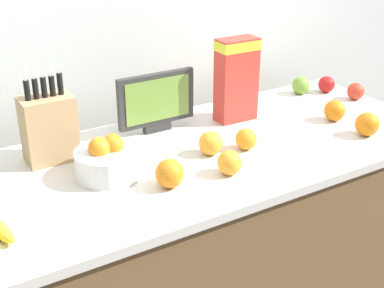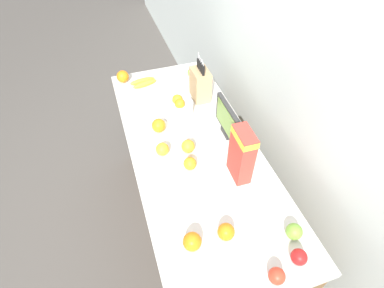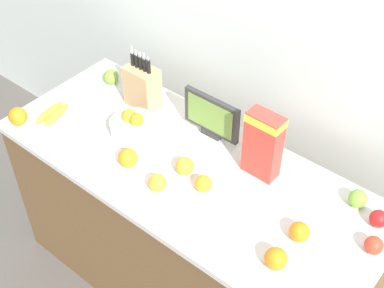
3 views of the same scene
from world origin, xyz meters
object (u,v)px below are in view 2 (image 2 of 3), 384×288
(apple_front, at_px, (299,257))
(orange_near_bowl, at_px, (162,149))
(fruit_bowl, at_px, (178,107))
(orange_front_center, at_px, (226,232))
(apple_middle, at_px, (294,232))
(orange_mid_right, at_px, (190,163))
(orange_mid_left, at_px, (192,242))
(banana_bunch, at_px, (144,82))
(orange_back_center, at_px, (123,76))
(cereal_box, at_px, (242,153))
(knife_block, at_px, (200,84))
(small_monitor, at_px, (227,120))
(apple_leftmost, at_px, (193,73))
(orange_front_right, at_px, (159,125))
(orange_front_left, at_px, (188,146))
(apple_rear, at_px, (277,276))

(apple_front, xyz_separation_m, orange_near_bowl, (-0.79, -0.40, 0.00))
(fruit_bowl, relative_size, orange_front_center, 2.54)
(apple_middle, height_order, orange_mid_right, apple_middle)
(orange_front_center, xyz_separation_m, orange_mid_left, (-0.00, -0.16, 0.00))
(banana_bunch, bearing_deg, orange_back_center, -122.22)
(cereal_box, bearing_deg, apple_middle, 13.47)
(knife_block, bearing_deg, small_monitor, 4.07)
(apple_leftmost, bearing_deg, orange_front_right, -37.76)
(orange_back_center, xyz_separation_m, orange_front_left, (0.82, 0.25, -0.00))
(apple_rear, distance_m, apple_front, 0.14)
(apple_rear, height_order, apple_front, same)
(small_monitor, xyz_separation_m, banana_bunch, (-0.67, -0.37, -0.10))
(apple_leftmost, height_order, orange_front_left, same)
(apple_leftmost, relative_size, orange_near_bowl, 1.03)
(cereal_box, relative_size, orange_mid_left, 3.68)
(cereal_box, distance_m, apple_leftmost, 0.97)
(orange_front_center, relative_size, orange_front_left, 1.00)
(orange_front_right, xyz_separation_m, orange_back_center, (-0.60, -0.13, 0.00))
(apple_middle, xyz_separation_m, orange_front_left, (-0.66, -0.30, 0.00))
(orange_near_bowl, bearing_deg, orange_mid_left, -1.18)
(banana_bunch, relative_size, apple_leftmost, 2.53)
(small_monitor, relative_size, apple_rear, 4.14)
(orange_front_right, distance_m, orange_near_bowl, 0.20)
(apple_front, height_order, orange_back_center, orange_back_center)
(banana_bunch, height_order, orange_back_center, orange_back_center)
(orange_front_center, relative_size, orange_near_bowl, 1.04)
(apple_middle, distance_m, orange_near_bowl, 0.81)
(knife_block, xyz_separation_m, orange_front_center, (1.02, -0.23, -0.07))
(orange_front_right, relative_size, orange_back_center, 0.97)
(apple_middle, height_order, orange_front_left, orange_front_left)
(orange_mid_right, bearing_deg, apple_middle, 31.53)
(fruit_bowl, bearing_deg, small_monitor, 38.03)
(small_monitor, relative_size, orange_front_right, 3.39)
(apple_leftmost, height_order, orange_mid_left, orange_mid_left)
(apple_rear, xyz_separation_m, apple_front, (-0.04, 0.13, 0.00))
(fruit_bowl, distance_m, apple_leftmost, 0.43)
(knife_block, distance_m, orange_near_bowl, 0.58)
(apple_leftmost, bearing_deg, apple_rear, -5.13)
(apple_middle, distance_m, orange_back_center, 1.58)
(apple_leftmost, distance_m, orange_front_right, 0.63)
(orange_mid_left, bearing_deg, apple_middle, 78.08)
(orange_front_right, relative_size, orange_mid_right, 1.19)
(cereal_box, relative_size, banana_bunch, 1.57)
(orange_near_bowl, bearing_deg, apple_middle, 33.12)
(fruit_bowl, distance_m, apple_rear, 1.16)
(fruit_bowl, relative_size, orange_near_bowl, 2.65)
(apple_front, xyz_separation_m, orange_front_right, (-0.99, -0.38, 0.01))
(apple_leftmost, distance_m, apple_front, 1.48)
(orange_back_center, height_order, orange_near_bowl, orange_back_center)
(orange_front_right, distance_m, orange_back_center, 0.61)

